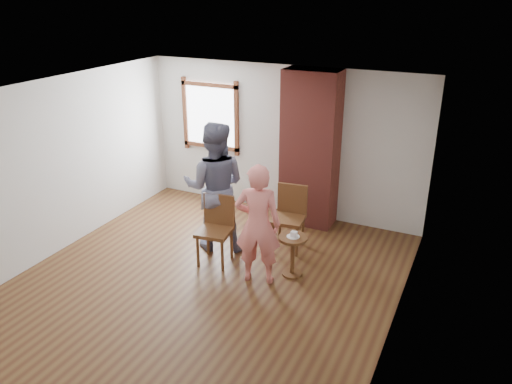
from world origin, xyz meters
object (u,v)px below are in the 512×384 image
dining_chair_left (216,226)px  side_table (293,249)px  stoneware_crock (217,205)px  dining_chair_right (290,214)px  man (215,187)px  person_pink (258,225)px

dining_chair_left → side_table: dining_chair_left is taller
stoneware_crock → dining_chair_right: 1.63m
dining_chair_right → man: bearing=-162.7°
dining_chair_left → dining_chair_right: dining_chair_left is taller
man → dining_chair_right: bearing=-176.4°
dining_chair_left → side_table: size_ratio=1.67×
side_table → stoneware_crock: bearing=147.4°
stoneware_crock → man: (0.49, -0.90, 0.77)m
stoneware_crock → man: bearing=-61.5°
stoneware_crock → side_table: size_ratio=0.76×
side_table → man: bearing=167.9°
stoneware_crock → dining_chair_left: 1.51m
stoneware_crock → dining_chair_left: size_ratio=0.45×
dining_chair_left → man: bearing=113.0°
dining_chair_right → stoneware_crock: bearing=157.2°
man → person_pink: bearing=127.7°
dining_chair_right → person_pink: (-0.03, -1.09, 0.29)m
stoneware_crock → person_pink: person_pink is taller
dining_chair_right → man: size_ratio=0.50×
stoneware_crock → person_pink: (1.50, -1.53, 0.62)m
dining_chair_right → man: (-1.04, -0.46, 0.44)m
man → person_pink: 1.19m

